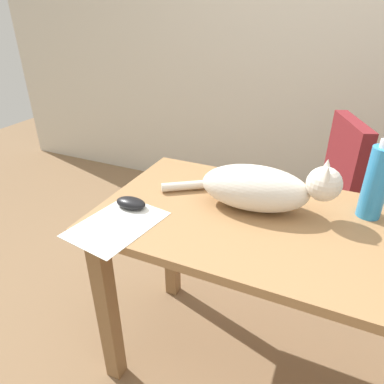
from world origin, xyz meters
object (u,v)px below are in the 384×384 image
Objects in this scene: computer_mouse at (131,203)px; cat at (261,187)px; water_bottle at (377,182)px; office_chair at (359,222)px.

cat is at bearing 23.92° from computer_mouse.
computer_mouse is 0.42× the size of water_bottle.
office_chair reaches higher than computer_mouse.
office_chair is at bearing 86.44° from water_bottle.
computer_mouse is 0.80m from water_bottle.
office_chair is 0.73m from water_bottle.
cat reaches higher than office_chair.
computer_mouse is at bearing -156.08° from cat.
office_chair is 3.48× the size of water_bottle.
water_bottle is at bearing 16.98° from cat.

